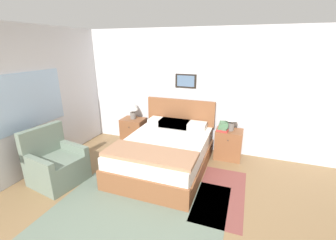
{
  "coord_description": "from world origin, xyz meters",
  "views": [
    {
      "loc": [
        1.26,
        -1.64,
        2.25
      ],
      "look_at": [
        0.06,
        1.67,
        1.07
      ],
      "focal_mm": 24.0,
      "sensor_mm": 36.0,
      "label": 1
    }
  ],
  "objects_px": {
    "nightstand_near_window": "(134,131)",
    "nightstand_by_door": "(228,144)",
    "bed": "(165,152)",
    "table_lamp_near_window": "(133,106)",
    "armchair": "(56,165)",
    "table_lamp_by_door": "(232,116)"
  },
  "relations": [
    {
      "from": "armchair",
      "to": "nightstand_near_window",
      "type": "height_order",
      "value": "armchair"
    },
    {
      "from": "bed",
      "to": "table_lamp_near_window",
      "type": "distance_m",
      "value": 1.49
    },
    {
      "from": "table_lamp_near_window",
      "to": "table_lamp_by_door",
      "type": "distance_m",
      "value": 2.21
    },
    {
      "from": "table_lamp_by_door",
      "to": "armchair",
      "type": "bearing_deg",
      "value": -144.93
    },
    {
      "from": "bed",
      "to": "table_lamp_near_window",
      "type": "xyz_separation_m",
      "value": [
        -1.1,
        0.81,
        0.59
      ]
    },
    {
      "from": "bed",
      "to": "nightstand_near_window",
      "type": "height_order",
      "value": "bed"
    },
    {
      "from": "table_lamp_near_window",
      "to": "nightstand_near_window",
      "type": "bearing_deg",
      "value": -90.66
    },
    {
      "from": "nightstand_near_window",
      "to": "nightstand_by_door",
      "type": "xyz_separation_m",
      "value": [
        2.2,
        0.0,
        0.0
      ]
    },
    {
      "from": "nightstand_by_door",
      "to": "table_lamp_by_door",
      "type": "relative_size",
      "value": 1.32
    },
    {
      "from": "nightstand_near_window",
      "to": "table_lamp_near_window",
      "type": "bearing_deg",
      "value": 89.34
    },
    {
      "from": "table_lamp_near_window",
      "to": "table_lamp_by_door",
      "type": "height_order",
      "value": "same"
    },
    {
      "from": "nightstand_by_door",
      "to": "table_lamp_near_window",
      "type": "height_order",
      "value": "table_lamp_near_window"
    },
    {
      "from": "armchair",
      "to": "table_lamp_near_window",
      "type": "distance_m",
      "value": 2.04
    },
    {
      "from": "armchair",
      "to": "nightstand_near_window",
      "type": "relative_size",
      "value": 1.56
    },
    {
      "from": "nightstand_near_window",
      "to": "table_lamp_near_window",
      "type": "xyz_separation_m",
      "value": [
        0.0,
        0.01,
        0.61
      ]
    },
    {
      "from": "table_lamp_by_door",
      "to": "bed",
      "type": "bearing_deg",
      "value": -143.99
    },
    {
      "from": "nightstand_near_window",
      "to": "table_lamp_by_door",
      "type": "bearing_deg",
      "value": 0.23
    },
    {
      "from": "table_lamp_by_door",
      "to": "nightstand_by_door",
      "type": "bearing_deg",
      "value": -146.26
    },
    {
      "from": "bed",
      "to": "table_lamp_by_door",
      "type": "bearing_deg",
      "value": 36.01
    },
    {
      "from": "armchair",
      "to": "table_lamp_near_window",
      "type": "height_order",
      "value": "table_lamp_near_window"
    },
    {
      "from": "nightstand_near_window",
      "to": "armchair",
      "type": "bearing_deg",
      "value": -104.4
    },
    {
      "from": "nightstand_by_door",
      "to": "nightstand_near_window",
      "type": "bearing_deg",
      "value": 180.0
    }
  ]
}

